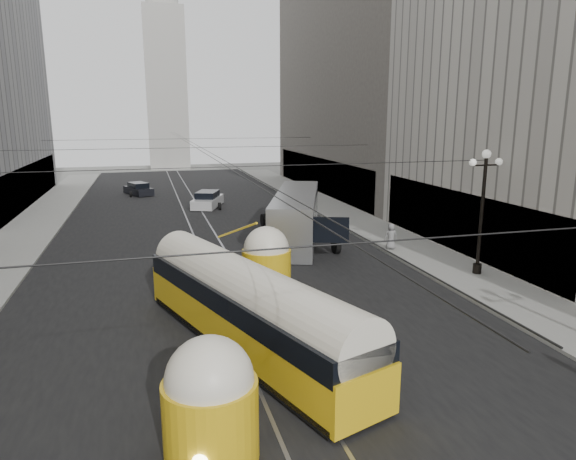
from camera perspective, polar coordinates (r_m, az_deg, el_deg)
road at (r=37.58m, az=-9.47°, el=-0.10°), size 20.00×85.00×0.02m
sidewalk_left at (r=41.65m, az=-26.65°, el=0.06°), size 4.00×72.00×0.15m
sidewalk_right at (r=43.71m, az=5.85°, el=1.89°), size 4.00×72.00×0.15m
rail_left at (r=37.51m, az=-10.60°, el=-0.17°), size 0.12×85.00×0.04m
rail_right at (r=37.66m, az=-8.33°, el=-0.04°), size 0.12×85.00×0.04m
building_right_far at (r=57.70m, az=9.56°, el=20.57°), size 12.60×32.60×32.60m
distant_tower at (r=84.35m, az=-13.49°, el=16.92°), size 6.00×6.00×31.36m
lamppost_right_mid at (r=27.71m, az=20.79°, el=2.62°), size 1.86×0.44×6.37m
catenary at (r=35.76m, az=-9.44°, el=8.79°), size 25.00×72.00×0.23m
streetcar at (r=18.36m, az=-4.52°, el=-8.52°), size 6.34×13.91×3.18m
city_bus at (r=34.23m, az=0.92°, el=1.79°), size 6.66×12.90×3.16m
sedan_white_far at (r=47.06m, az=-8.93°, el=3.30°), size 3.47×5.05×1.48m
sedan_dark_far at (r=56.24m, az=-16.28°, el=4.37°), size 3.18×4.45×1.30m
pedestrian_sidewalk_right at (r=31.91m, az=11.37°, el=-0.70°), size 0.88×0.66×1.60m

